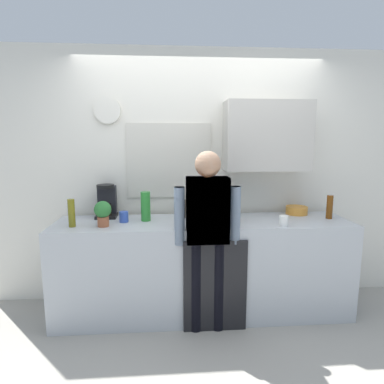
% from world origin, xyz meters
% --- Properties ---
extents(ground_plane, '(8.00, 8.00, 0.00)m').
position_xyz_m(ground_plane, '(0.00, 0.00, 0.00)').
color(ground_plane, '#9E998E').
extents(kitchen_counter, '(2.80, 0.64, 0.92)m').
position_xyz_m(kitchen_counter, '(0.00, 0.30, 0.46)').
color(kitchen_counter, '#B2B7BC').
rests_on(kitchen_counter, ground_plane).
extents(dishwasher_panel, '(0.56, 0.02, 0.83)m').
position_xyz_m(dishwasher_panel, '(0.07, -0.03, 0.42)').
color(dishwasher_panel, black).
rests_on(dishwasher_panel, ground_plane).
extents(back_wall_assembly, '(4.40, 0.42, 2.60)m').
position_xyz_m(back_wall_assembly, '(0.08, 0.70, 1.36)').
color(back_wall_assembly, silver).
rests_on(back_wall_assembly, ground_plane).
extents(coffee_maker, '(0.20, 0.20, 0.33)m').
position_xyz_m(coffee_maker, '(-0.95, 0.55, 1.07)').
color(coffee_maker, black).
rests_on(coffee_maker, kitchen_counter).
extents(bottle_red_vinegar, '(0.06, 0.06, 0.22)m').
position_xyz_m(bottle_red_vinegar, '(0.31, 0.31, 1.03)').
color(bottle_red_vinegar, maroon).
rests_on(bottle_red_vinegar, kitchen_counter).
extents(bottle_amber_beer, '(0.06, 0.06, 0.23)m').
position_xyz_m(bottle_amber_beer, '(1.24, 0.31, 1.04)').
color(bottle_amber_beer, brown).
rests_on(bottle_amber_beer, kitchen_counter).
extents(bottle_dark_sauce, '(0.06, 0.06, 0.18)m').
position_xyz_m(bottle_dark_sauce, '(-0.19, 0.45, 1.01)').
color(bottle_dark_sauce, black).
rests_on(bottle_dark_sauce, kitchen_counter).
extents(bottle_olive_oil, '(0.06, 0.06, 0.25)m').
position_xyz_m(bottle_olive_oil, '(-1.19, 0.19, 1.05)').
color(bottle_olive_oil, olive).
rests_on(bottle_olive_oil, kitchen_counter).
extents(bottle_clear_soda, '(0.09, 0.09, 0.28)m').
position_xyz_m(bottle_clear_soda, '(-0.55, 0.36, 1.06)').
color(bottle_clear_soda, '#2D8C33').
rests_on(bottle_clear_soda, kitchen_counter).
extents(cup_blue_mug, '(0.08, 0.08, 0.10)m').
position_xyz_m(cup_blue_mug, '(-0.75, 0.32, 0.97)').
color(cup_blue_mug, '#3351B2').
rests_on(cup_blue_mug, kitchen_counter).
extents(cup_white_mug, '(0.08, 0.08, 0.10)m').
position_xyz_m(cup_white_mug, '(0.70, 0.07, 0.97)').
color(cup_white_mug, white).
rests_on(cup_white_mug, kitchen_counter).
extents(mixing_bowl, '(0.22, 0.22, 0.08)m').
position_xyz_m(mixing_bowl, '(1.00, 0.52, 0.96)').
color(mixing_bowl, orange).
rests_on(mixing_bowl, kitchen_counter).
extents(potted_plant, '(0.15, 0.15, 0.23)m').
position_xyz_m(potted_plant, '(-0.91, 0.18, 1.06)').
color(potted_plant, '#9E5638').
rests_on(potted_plant, kitchen_counter).
extents(dish_soap, '(0.06, 0.06, 0.18)m').
position_xyz_m(dish_soap, '(0.34, 0.49, 1.00)').
color(dish_soap, green).
rests_on(dish_soap, kitchen_counter).
extents(person_at_sink, '(0.57, 0.22, 1.60)m').
position_xyz_m(person_at_sink, '(0.00, 0.00, 0.95)').
color(person_at_sink, brown).
rests_on(person_at_sink, ground_plane).
extents(person_guest, '(0.57, 0.22, 1.60)m').
position_xyz_m(person_guest, '(0.00, 0.00, 0.95)').
color(person_guest, black).
rests_on(person_guest, ground_plane).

